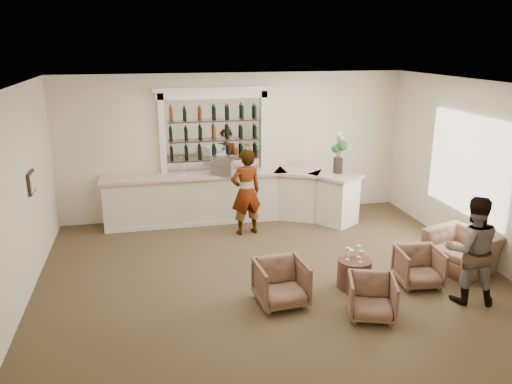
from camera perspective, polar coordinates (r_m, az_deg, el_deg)
ground at (r=8.85m, az=1.91°, el=-9.77°), size 8.00×8.00×0.00m
room_shell at (r=8.79m, az=1.93°, el=6.19°), size 8.04×7.02×3.32m
bar_counter at (r=11.33m, az=-2.66°, el=-0.58°), size 5.72×1.80×1.14m
back_bar_alcove at (r=11.33m, az=-4.82°, el=6.98°), size 2.64×0.25×3.00m
cocktail_table at (r=8.59m, az=11.14°, el=-9.10°), size 0.56×0.56×0.50m
sommelier at (r=10.49m, az=-1.16°, el=-0.01°), size 0.74×0.56×1.84m
guest at (r=8.45m, az=23.40°, el=-6.10°), size 1.00×0.88×1.74m
armchair_left at (r=7.91m, az=2.88°, el=-10.34°), size 0.81×0.83×0.70m
armchair_center at (r=7.77m, az=13.06°, el=-11.65°), size 0.86×0.87×0.63m
armchair_right at (r=8.92m, az=18.11°, el=-8.14°), size 0.76×0.78×0.65m
armchair_far at (r=9.75m, az=22.40°, el=-6.24°), size 1.24×1.33×0.70m
espresso_machine at (r=10.99m, az=-3.86°, el=3.02°), size 0.57×0.52×0.41m
flower_vase at (r=11.18m, az=9.43°, el=4.78°), size 0.25×0.25×0.94m
wine_glass_bar_left at (r=11.03m, az=-8.24°, el=2.41°), size 0.07×0.07×0.21m
wine_glass_bar_right at (r=11.27m, az=-0.54°, el=2.90°), size 0.07×0.07×0.21m
wine_glass_tbl_a at (r=8.43m, az=10.45°, el=-6.95°), size 0.07×0.07×0.21m
wine_glass_tbl_b at (r=8.55m, az=11.68°, el=-6.65°), size 0.07×0.07×0.21m
wine_glass_tbl_c at (r=8.35m, az=11.89°, el=-7.25°), size 0.07×0.07×0.21m
napkin_holder at (r=8.57m, az=10.77°, el=-6.86°), size 0.08×0.08×0.12m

